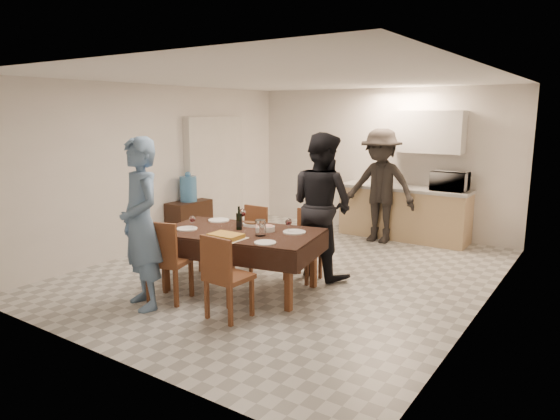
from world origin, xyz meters
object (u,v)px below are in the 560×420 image
(wine_bottle, at_px, (239,218))
(person_near, at_px, (141,224))
(water_pitcher, at_px, (260,228))
(savoury_tart, at_px, (226,236))
(console, at_px, (190,222))
(water_jug, at_px, (188,189))
(person_kitchen, at_px, (380,186))
(microwave, at_px, (450,181))
(person_far, at_px, (322,205))
(dining_table, at_px, (240,234))

(wine_bottle, height_order, person_near, person_near)
(water_pitcher, distance_m, person_near, 1.35)
(water_pitcher, xyz_separation_m, savoury_tart, (-0.25, -0.33, -0.07))
(console, distance_m, person_near, 2.90)
(water_jug, bearing_deg, person_kitchen, 35.41)
(console, xyz_separation_m, water_jug, (0.00, 0.00, 0.56))
(water_jug, distance_m, person_near, 2.84)
(microwave, distance_m, person_far, 2.74)
(person_kitchen, bearing_deg, console, -144.59)
(water_jug, bearing_deg, water_pitcher, -28.56)
(water_pitcher, relative_size, savoury_tart, 0.44)
(water_pitcher, distance_m, microwave, 3.85)
(dining_table, distance_m, water_jug, 2.51)
(savoury_tart, bearing_deg, water_jug, 143.05)
(dining_table, relative_size, savoury_tart, 4.83)
(person_far, bearing_deg, console, 8.07)
(water_pitcher, bearing_deg, microwave, 72.58)
(water_jug, relative_size, water_pitcher, 2.23)
(water_pitcher, xyz_separation_m, person_near, (-0.90, -1.00, 0.12))
(dining_table, height_order, person_near, person_near)
(person_far, bearing_deg, microwave, -96.83)
(person_far, relative_size, person_kitchen, 1.00)
(microwave, xyz_separation_m, person_near, (-2.05, -4.67, -0.11))
(microwave, relative_size, person_far, 0.29)
(microwave, bearing_deg, water_pitcher, 72.58)
(wine_bottle, bearing_deg, dining_table, -45.00)
(wine_bottle, height_order, microwave, microwave)
(console, relative_size, microwave, 1.36)
(wine_bottle, distance_m, water_pitcher, 0.42)
(water_pitcher, height_order, savoury_tart, water_pitcher)
(wine_bottle, bearing_deg, console, 149.01)
(microwave, relative_size, person_near, 0.29)
(water_pitcher, bearing_deg, dining_table, 171.87)
(console, relative_size, savoury_tart, 1.77)
(person_near, bearing_deg, water_pitcher, 69.10)
(water_jug, bearing_deg, person_far, -5.42)
(water_jug, bearing_deg, dining_table, -31.38)
(water_jug, bearing_deg, person_near, -55.98)
(dining_table, xyz_separation_m, person_kitchen, (0.48, 3.17, 0.24))
(water_pitcher, bearing_deg, person_far, 79.70)
(person_near, bearing_deg, water_jug, 145.11)
(savoury_tart, height_order, microwave, microwave)
(person_far, bearing_deg, wine_bottle, 72.52)
(water_pitcher, bearing_deg, person_near, -131.99)
(wine_bottle, xyz_separation_m, savoury_tart, (0.15, -0.43, -0.12))
(savoury_tart, distance_m, microwave, 4.24)
(person_kitchen, bearing_deg, savoury_tart, -96.07)
(water_jug, xyz_separation_m, person_kitchen, (2.62, 1.86, 0.04))
(person_near, bearing_deg, person_kitchen, 97.39)
(water_jug, xyz_separation_m, savoury_tart, (2.24, -1.69, -0.15))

